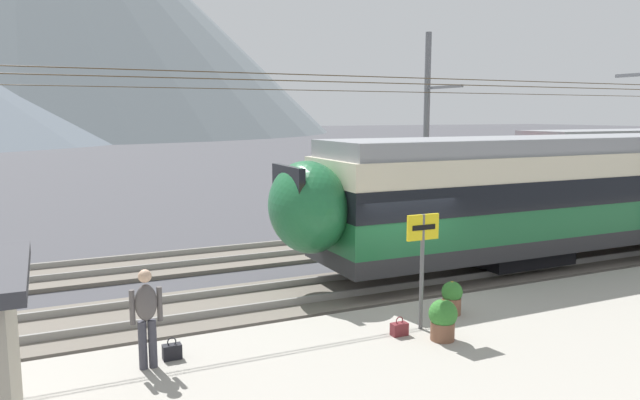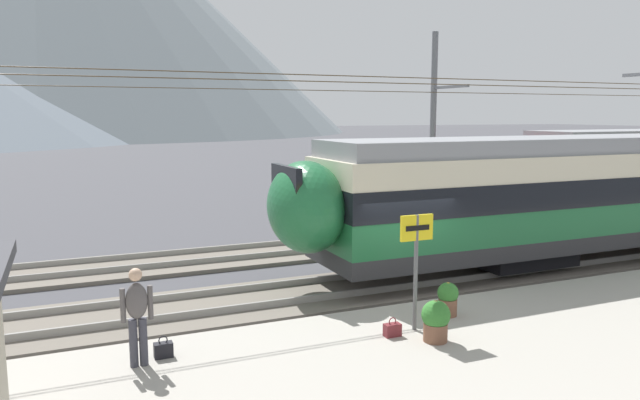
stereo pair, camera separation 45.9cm
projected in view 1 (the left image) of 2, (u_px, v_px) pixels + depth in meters
name	position (u px, v px, depth m)	size (l,w,h in m)	color
ground_plane	(398.00, 298.00, 14.79)	(400.00, 400.00, 0.00)	#424247
platform_slab	(556.00, 370.00, 10.26)	(120.00, 7.65, 0.31)	#A39E93
track_near	(379.00, 285.00, 15.65)	(120.00, 3.00, 0.28)	#6B6359
track_far	(307.00, 249.00, 19.84)	(120.00, 3.00, 0.28)	#6B6359
catenary_mast_far_side	(429.00, 128.00, 23.46)	(47.99, 2.31, 7.65)	slate
platform_sign	(422.00, 246.00, 11.57)	(0.70, 0.08, 2.29)	#59595B
passenger_walking	(146.00, 313.00, 9.85)	(0.53, 0.22, 1.69)	#383842
handbag_beside_passenger	(172.00, 351.00, 10.33)	(0.32, 0.18, 0.39)	black
handbag_near_sign	(399.00, 329.00, 11.44)	(0.32, 0.18, 0.37)	maroon
potted_plant_platform_edge	(443.00, 318.00, 11.17)	(0.54, 0.54, 0.78)	brown
potted_plant_by_shelter	(452.00, 296.00, 12.62)	(0.44, 0.44, 0.71)	brown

